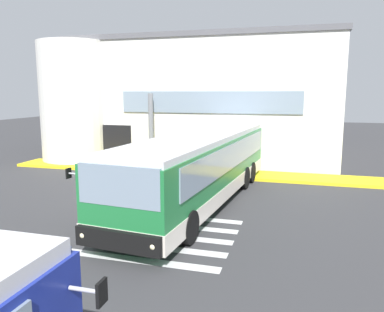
{
  "coord_description": "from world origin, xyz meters",
  "views": [
    {
      "loc": [
        5.88,
        -14.56,
        4.33
      ],
      "look_at": [
        1.31,
        1.62,
        1.5
      ],
      "focal_mm": 35.41,
      "sensor_mm": 36.0,
      "label": 1
    }
  ],
  "objects_px": {
    "passenger_by_doorway": "(171,154)",
    "passenger_at_curb_edge": "(188,152)",
    "bus_main_foreground": "(199,169)",
    "passenger_near_column": "(161,152)",
    "entry_support_column": "(151,130)"
  },
  "relations": [
    {
      "from": "bus_main_foreground",
      "to": "passenger_near_column",
      "type": "height_order",
      "value": "bus_main_foreground"
    },
    {
      "from": "passenger_near_column",
      "to": "passenger_at_curb_edge",
      "type": "bearing_deg",
      "value": 15.08
    },
    {
      "from": "entry_support_column",
      "to": "passenger_at_curb_edge",
      "type": "bearing_deg",
      "value": -5.28
    },
    {
      "from": "entry_support_column",
      "to": "passenger_at_curb_edge",
      "type": "xyz_separation_m",
      "value": [
        2.22,
        -0.21,
        -1.1
      ]
    },
    {
      "from": "bus_main_foreground",
      "to": "passenger_at_curb_edge",
      "type": "relative_size",
      "value": 7.3
    },
    {
      "from": "passenger_at_curb_edge",
      "to": "passenger_by_doorway",
      "type": "bearing_deg",
      "value": -124.11
    },
    {
      "from": "passenger_near_column",
      "to": "passenger_by_doorway",
      "type": "xyz_separation_m",
      "value": [
        0.78,
        -0.57,
        0.0
      ]
    },
    {
      "from": "passenger_by_doorway",
      "to": "passenger_at_curb_edge",
      "type": "height_order",
      "value": "same"
    },
    {
      "from": "passenger_near_column",
      "to": "passenger_at_curb_edge",
      "type": "xyz_separation_m",
      "value": [
        1.42,
        0.38,
        0.03
      ]
    },
    {
      "from": "entry_support_column",
      "to": "passenger_near_column",
      "type": "distance_m",
      "value": 1.51
    },
    {
      "from": "passenger_near_column",
      "to": "passenger_at_curb_edge",
      "type": "height_order",
      "value": "same"
    },
    {
      "from": "entry_support_column",
      "to": "passenger_near_column",
      "type": "height_order",
      "value": "entry_support_column"
    },
    {
      "from": "passenger_at_curb_edge",
      "to": "entry_support_column",
      "type": "bearing_deg",
      "value": 174.72
    },
    {
      "from": "entry_support_column",
      "to": "passenger_near_column",
      "type": "relative_size",
      "value": 2.47
    },
    {
      "from": "bus_main_foreground",
      "to": "passenger_near_column",
      "type": "xyz_separation_m",
      "value": [
        -3.55,
        5.21,
        -0.26
      ]
    }
  ]
}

